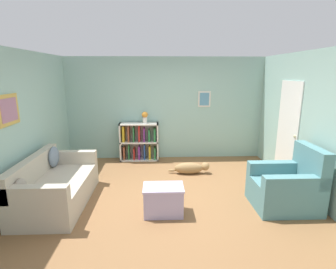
{
  "coord_description": "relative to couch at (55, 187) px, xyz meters",
  "views": [
    {
      "loc": [
        -0.19,
        -4.49,
        2.21
      ],
      "look_at": [
        0.0,
        0.4,
        1.05
      ],
      "focal_mm": 28.0,
      "sensor_mm": 36.0,
      "label": 1
    }
  ],
  "objects": [
    {
      "name": "bookshelf",
      "position": [
        1.29,
        2.3,
        0.16
      ],
      "size": [
        0.98,
        0.33,
        0.97
      ],
      "color": "silver",
      "rests_on": "ground_plane"
    },
    {
      "name": "wall_back",
      "position": [
        1.97,
        2.51,
        0.99
      ],
      "size": [
        5.6,
        0.13,
        2.6
      ],
      "color": "#93BCB2",
      "rests_on": "ground_plane"
    },
    {
      "name": "wall_right",
      "position": [
        4.51,
        0.28,
        0.98
      ],
      "size": [
        0.16,
        5.0,
        2.6
      ],
      "color": "#93BCB2",
      "rests_on": "ground_plane"
    },
    {
      "name": "ground_plane",
      "position": [
        1.97,
        0.26,
        -0.31
      ],
      "size": [
        14.0,
        14.0,
        0.0
      ],
      "primitive_type": "plane",
      "color": "brown"
    },
    {
      "name": "recliner_chair",
      "position": [
        3.93,
        -0.27,
        0.05
      ],
      "size": [
        1.0,
        0.85,
        1.05
      ],
      "color": "slate",
      "rests_on": "ground_plane"
    },
    {
      "name": "coffee_table",
      "position": [
        1.85,
        -0.42,
        -0.06
      ],
      "size": [
        0.64,
        0.43,
        0.47
      ],
      "color": "#ADA3CC",
      "rests_on": "ground_plane"
    },
    {
      "name": "vase",
      "position": [
        1.45,
        2.28,
        0.82
      ],
      "size": [
        0.15,
        0.15,
        0.29
      ],
      "color": "silver",
      "rests_on": "bookshelf"
    },
    {
      "name": "wall_left",
      "position": [
        -0.58,
        0.26,
        0.99
      ],
      "size": [
        0.13,
        5.0,
        2.6
      ],
      "color": "#93BCB2",
      "rests_on": "ground_plane"
    },
    {
      "name": "dog",
      "position": [
        2.5,
        1.27,
        -0.18
      ],
      "size": [
        0.93,
        0.23,
        0.26
      ],
      "color": "#9E7A4C",
      "rests_on": "ground_plane"
    },
    {
      "name": "couch",
      "position": [
        0.0,
        0.0,
        0.0
      ],
      "size": [
        0.95,
        1.82,
        0.84
      ],
      "color": "#B7AD99",
      "rests_on": "ground_plane"
    }
  ]
}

